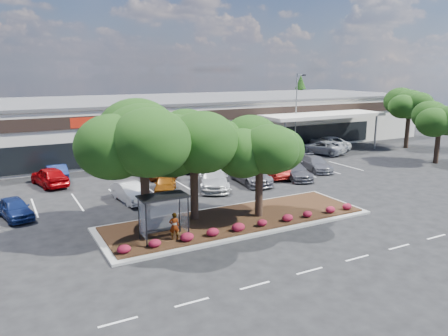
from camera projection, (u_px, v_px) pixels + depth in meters
name	position (u px, v px, depth m)	size (l,w,h in m)	color
ground	(299.00, 236.00, 26.25)	(160.00, 160.00, 0.00)	black
retail_store	(133.00, 124.00, 54.76)	(80.40, 25.20, 6.25)	beige
landscape_island	(237.00, 220.00, 28.75)	(18.00, 6.00, 0.26)	#9E9E99
lane_markings	(217.00, 194.00, 35.15)	(33.12, 20.06, 0.01)	silver
shrub_row	(254.00, 224.00, 26.85)	(17.00, 0.80, 0.50)	maroon
bus_shelter	(162.00, 204.00, 24.83)	(2.75, 1.55, 2.59)	black
island_tree_west	(144.00, 167.00, 25.52)	(7.20, 7.20, 7.89)	#143B0E
island_tree_mid	(194.00, 164.00, 27.79)	(6.60, 6.60, 7.32)	#143B0E
island_tree_east	(259.00, 168.00, 28.43)	(5.80, 5.80, 6.50)	#143B0E
tree_east_near	(439.00, 133.00, 46.09)	(5.60, 5.60, 6.51)	#143B0E
tree_east_far	(408.00, 118.00, 55.16)	(6.40, 6.40, 7.62)	#143B0E
conifer_north_east	(300.00, 100.00, 78.75)	(3.96, 3.96, 9.00)	#143B0E
person_waiting	(174.00, 226.00, 24.89)	(0.59, 0.38, 1.61)	#594C47
light_pole	(297.00, 117.00, 53.03)	(1.41, 0.75, 9.37)	#9E9E99
car_0	(15.00, 208.00, 29.29)	(1.65, 4.09, 1.39)	navy
car_1	(130.00, 192.00, 32.98)	(1.53, 4.39, 1.45)	silver
car_2	(165.00, 184.00, 35.52)	(1.66, 4.12, 1.41)	#7C3E09
car_3	(213.00, 178.00, 36.76)	(2.36, 5.80, 1.68)	silver
car_4	(250.00, 174.00, 38.46)	(2.31, 5.69, 1.65)	slate
car_5	(294.00, 171.00, 40.03)	(2.02, 4.96, 1.44)	#525158
car_6	(271.00, 168.00, 40.72)	(1.73, 4.97, 1.64)	maroon
car_7	(316.00, 164.00, 43.17)	(1.95, 4.79, 1.39)	slate
car_9	(50.00, 176.00, 37.49)	(1.97, 4.90, 1.67)	#A00307
car_10	(56.00, 173.00, 39.11)	(1.64, 4.69, 1.55)	navy
car_11	(156.00, 168.00, 40.99)	(2.54, 5.50, 1.53)	#6D280A
car_12	(190.00, 162.00, 43.80)	(1.63, 4.68, 1.54)	#13471D
car_13	(183.00, 161.00, 43.68)	(2.75, 5.97, 1.66)	#0F0D54
car_14	(246.00, 160.00, 44.34)	(2.39, 5.87, 1.70)	#1E4C1E
car_15	(262.00, 151.00, 49.28)	(1.90, 4.73, 1.61)	maroon
car_16	(322.00, 147.00, 51.83)	(2.61, 5.67, 1.58)	#B3B7BE
car_17	(328.00, 143.00, 54.64)	(2.79, 6.04, 1.68)	silver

